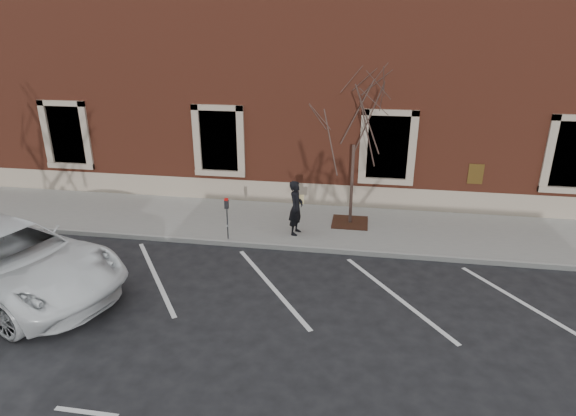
% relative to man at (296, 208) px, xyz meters
% --- Properties ---
extents(ground, '(120.00, 120.00, 0.00)m').
position_rel_man_xyz_m(ground, '(-0.21, -0.86, -1.02)').
color(ground, '#28282B').
rests_on(ground, ground).
extents(sidewalk_near, '(40.00, 3.50, 0.15)m').
position_rel_man_xyz_m(sidewalk_near, '(-0.21, 0.89, -0.95)').
color(sidewalk_near, '#9A9891').
rests_on(sidewalk_near, ground).
extents(curb_near, '(40.00, 0.12, 0.15)m').
position_rel_man_xyz_m(curb_near, '(-0.21, -0.91, -0.95)').
color(curb_near, '#9E9E99').
rests_on(curb_near, ground).
extents(parking_stripes, '(28.00, 4.40, 0.01)m').
position_rel_man_xyz_m(parking_stripes, '(-0.21, -3.06, -1.02)').
color(parking_stripes, silver).
rests_on(parking_stripes, ground).
extents(building_civic, '(40.00, 8.62, 8.00)m').
position_rel_man_xyz_m(building_civic, '(-0.21, 6.88, 2.97)').
color(building_civic, maroon).
rests_on(building_civic, ground).
extents(man, '(0.53, 0.70, 1.74)m').
position_rel_man_xyz_m(man, '(0.00, 0.00, 0.00)').
color(man, black).
rests_on(man, sidewalk_near).
extents(parking_meter, '(0.12, 0.09, 1.33)m').
position_rel_man_xyz_m(parking_meter, '(-2.01, -0.74, 0.05)').
color(parking_meter, '#595B60').
rests_on(parking_meter, sidewalk_near).
extents(tree_grate, '(1.18, 1.18, 0.03)m').
position_rel_man_xyz_m(tree_grate, '(1.67, 1.12, -0.86)').
color(tree_grate, '#3E1A13').
rests_on(tree_grate, sidewalk_near).
extents(sapling, '(2.91, 2.91, 4.84)m').
position_rel_man_xyz_m(sapling, '(1.67, 1.12, 2.52)').
color(sapling, '#48332B').
rests_on(sapling, sidewalk_near).
extents(white_truck, '(6.88, 4.74, 1.75)m').
position_rel_man_xyz_m(white_truck, '(-6.62, -4.36, -0.15)').
color(white_truck, white).
rests_on(white_truck, ground).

